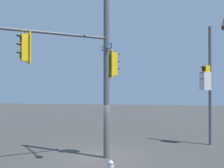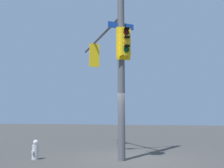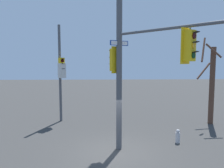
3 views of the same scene
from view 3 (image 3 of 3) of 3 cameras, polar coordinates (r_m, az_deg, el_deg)
ground_plane at (r=11.83m, az=0.71°, el=-16.13°), size 80.00×80.00×0.00m
main_signal_pole_assembly at (r=11.01m, az=4.40°, el=10.03°), size 6.51×3.90×9.99m
secondary_pole_assembly at (r=16.86m, az=-12.31°, el=3.15°), size 0.72×0.62×6.85m
fire_hydrant at (r=13.32m, az=15.73°, el=-12.20°), size 0.38×0.24×0.73m
bare_tree_behind_pole at (r=17.41m, az=23.04°, el=0.27°), size 1.74×1.32×5.99m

